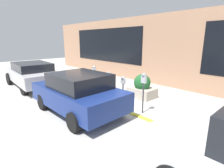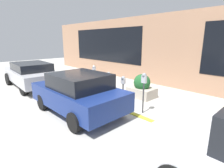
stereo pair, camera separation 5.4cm
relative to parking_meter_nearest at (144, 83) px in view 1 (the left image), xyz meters
The scene contains 10 objects.
ground_plane 1.90m from the parking_meter_nearest, 10.83° to the left, with size 40.00×40.00×0.00m, color beige.
curb_strip 1.90m from the parking_meter_nearest, 13.80° to the left, with size 24.50×0.16×0.04m.
building_facade 4.54m from the parking_meter_nearest, 70.61° to the right, with size 24.50×0.17×4.14m.
parking_meter_nearest is the anchor object (origin of this frame).
parking_meter_second 1.00m from the parking_meter_nearest, ahead, with size 0.19×0.16×1.28m.
parking_meter_middle 1.94m from the parking_meter_nearest, ahead, with size 0.18×0.15×1.32m.
parking_meter_fourth 2.93m from the parking_meter_nearest, ahead, with size 0.16×0.13×1.49m.
planter_box 2.04m from the parking_meter_nearest, 51.00° to the right, with size 1.24×0.90×1.12m.
parked_car_middle 2.43m from the parking_meter_nearest, 45.57° to the left, with size 3.88×2.04×1.51m.
parked_car_rear 7.00m from the parking_meter_nearest, 13.84° to the left, with size 4.68×2.11×1.42m.
Camera 1 is at (-5.21, 4.71, 2.67)m, focal length 28.00 mm.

